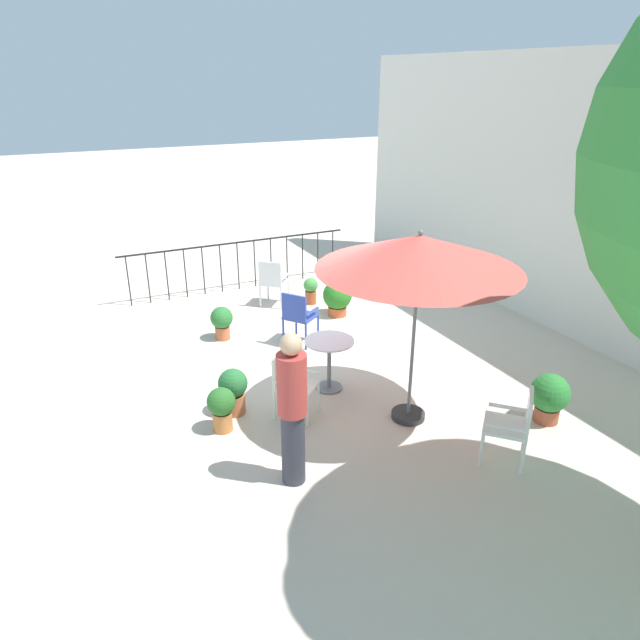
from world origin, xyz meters
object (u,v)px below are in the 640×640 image
Objects in this scene: patio_chair_3 at (514,422)px; standing_person at (292,408)px; cafe_table_0 at (329,355)px; potted_plant_2 at (233,389)px; potted_plant_4 at (222,407)px; patio_chair_2 at (291,381)px; potted_plant_1 at (550,396)px; potted_plant_0 at (222,321)px; patio_chair_0 at (298,314)px; patio_umbrella_0 at (419,254)px; potted_plant_3 at (337,297)px; potted_plant_5 at (311,290)px; patio_chair_1 at (273,280)px.

patio_chair_3 is 2.56m from standing_person.
potted_plant_2 is at bearing -89.17° from cafe_table_0.
cafe_table_0 is 0.43× the size of standing_person.
potted_plant_4 is (0.34, -0.26, -0.01)m from potted_plant_2.
patio_chair_2 is at bearing 88.34° from potted_plant_4.
potted_plant_1 is (1.98, 2.17, -0.16)m from cafe_table_0.
potted_plant_0 is 2.39m from potted_plant_2.
potted_plant_1 is at bearing 28.97° from patio_chair_0.
standing_person is (0.51, -1.86, -1.31)m from patio_umbrella_0.
patio_umbrella_0 is at bearing -12.35° from potted_plant_3.
patio_chair_0 is at bearing -171.95° from patio_umbrella_0.
standing_person reaches higher than potted_plant_5.
patio_umbrella_0 is at bearing 22.99° from potted_plant_0.
patio_chair_2 reaches higher than potted_plant_3.
patio_chair_2 is at bearing -28.65° from potted_plant_5.
patio_chair_3 is 1.36× the size of potted_plant_1.
potted_plant_0 is at bearing -67.58° from potted_plant_5.
patio_umbrella_0 is 3.21m from patio_chair_0.
standing_person is (-0.33, -3.44, 0.56)m from potted_plant_1.
potted_plant_2 is at bearing -49.14° from potted_plant_3.
standing_person reaches higher than patio_chair_3.
patio_chair_2 is 0.94× the size of patio_chair_3.
potted_plant_2 is at bearing -133.05° from patio_chair_3.
patio_chair_2 is at bearing 61.52° from potted_plant_2.
patio_chair_3 is at bearing 23.09° from potted_plant_0.
patio_chair_0 is 1.88m from potted_plant_5.
patio_chair_0 is at bearing 134.00° from potted_plant_2.
patio_chair_0 reaches higher than potted_plant_5.
patio_chair_2 is 2.79m from patio_chair_3.
standing_person reaches higher than patio_chair_0.
patio_chair_2 is at bearing -37.38° from potted_plant_3.
cafe_table_0 is 2.12m from standing_person.
patio_chair_2 is 1.27× the size of potted_plant_3.
patio_umbrella_0 is 1.41× the size of standing_person.
patio_chair_2 is at bearing -118.64° from potted_plant_1.
patio_chair_1 is at bearing 128.22° from potted_plant_0.
potted_plant_1 is at bearing 113.18° from patio_chair_3.
patio_chair_2 is 1.63× the size of potted_plant_5.
potted_plant_2 is at bearing -118.61° from potted_plant_1.
potted_plant_0 is 2.21m from potted_plant_5.
patio_chair_1 is 1.39× the size of potted_plant_1.
potted_plant_2 is (2.33, -0.55, 0.02)m from potted_plant_0.
standing_person is (1.63, 0.16, 0.58)m from potted_plant_2.
patio_chair_2 is at bearing 158.05° from standing_person.
cafe_table_0 is 2.47m from potted_plant_0.
patio_chair_3 is at bearing 23.35° from patio_umbrella_0.
potted_plant_2 is at bearing -119.03° from patio_umbrella_0.
patio_umbrella_0 is at bearing 8.05° from patio_chair_0.
patio_chair_2 is 1.28× the size of potted_plant_1.
potted_plant_0 is at bearing -157.01° from patio_umbrella_0.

